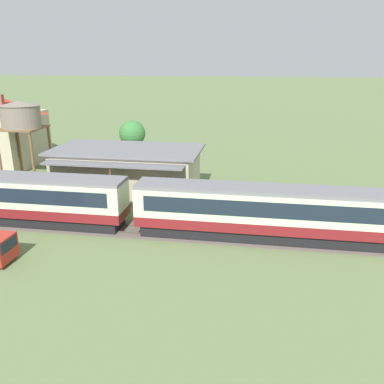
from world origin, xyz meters
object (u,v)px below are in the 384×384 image
water_tower (21,116)px  yard_tree_0 (132,134)px  passenger_train (134,203)px  station_building (128,171)px

water_tower → yard_tree_0: size_ratio=1.55×
passenger_train → yard_tree_0: 22.20m
water_tower → station_building: bearing=-14.9°
station_building → passenger_train: bearing=-69.1°
station_building → yard_tree_0: (-3.27, 12.20, 1.62)m
passenger_train → water_tower: bearing=143.3°
water_tower → passenger_train: bearing=-36.7°
passenger_train → yard_tree_0: size_ratio=15.28×
yard_tree_0 → station_building: bearing=-75.0°
passenger_train → station_building: size_ratio=5.91×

